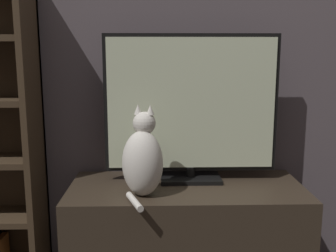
# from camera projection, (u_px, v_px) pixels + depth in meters

# --- Properties ---
(wall_back) EXTENTS (4.80, 0.05, 2.60)m
(wall_back) POSITION_uv_depth(u_px,v_px,m) (184.00, 24.00, 2.05)
(wall_back) COLOR #564C51
(wall_back) RESTS_ON ground_plane
(tv_stand) EXTENTS (1.13, 0.50, 0.51)m
(tv_stand) POSITION_uv_depth(u_px,v_px,m) (186.00, 235.00, 1.95)
(tv_stand) COLOR #33281E
(tv_stand) RESTS_ON ground_plane
(tv) EXTENTS (0.85, 0.18, 0.73)m
(tv) POSITION_uv_depth(u_px,v_px,m) (191.00, 108.00, 1.93)
(tv) COLOR black
(tv) RESTS_ON tv_stand
(cat) EXTENTS (0.22, 0.31, 0.41)m
(cat) POSITION_uv_depth(u_px,v_px,m) (143.00, 159.00, 1.76)
(cat) COLOR silver
(cat) RESTS_ON tv_stand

